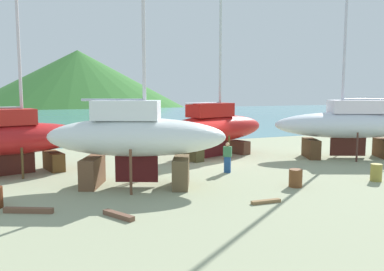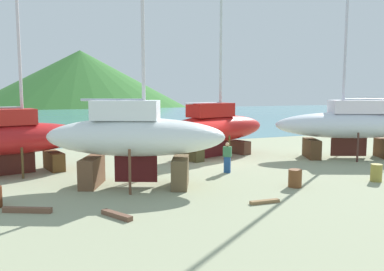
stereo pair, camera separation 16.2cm
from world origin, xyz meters
TOP-DOWN VIEW (x-y plane):
  - ground_plane at (0.00, -2.22)m, footprint 46.25×46.25m
  - sea_water at (0.00, 42.05)m, footprint 152.57×65.41m
  - headland_hill at (4.47, 109.18)m, footprint 129.12×129.12m
  - sailboat_large_starboard at (-6.10, -4.52)m, footprint 8.61×5.80m
  - sailboat_mid_port at (0.83, 1.44)m, footprint 8.96×4.92m
  - sailboat_small_center at (8.84, -2.28)m, footprint 9.95×6.35m
  - sailboat_far_slipway at (-11.30, 0.42)m, footprint 8.06×4.12m
  - worker at (-0.78, -3.46)m, footprint 0.49×0.47m
  - barrel_rust_mid at (-4.14, 4.05)m, footprint 0.63×0.63m
  - barrel_tipped_center at (5.02, -8.03)m, footprint 0.70×0.70m
  - barrel_tipped_left at (-7.08, 1.72)m, footprint 0.92×1.10m
  - barrel_blue_faded at (0.65, -7.47)m, footprint 0.73×0.73m
  - timber_short_skew at (-2.07, -9.20)m, footprint 1.25×0.28m
  - timber_long_fore at (-7.82, -8.73)m, footprint 0.89×1.37m
  - timber_long_aft at (-10.72, -6.95)m, footprint 1.72×0.97m

SIDE VIEW (x-z plane):
  - ground_plane at x=0.00m, z-range 0.00..0.00m
  - sea_water at x=0.00m, z-range 0.00..0.00m
  - headland_hill at x=4.47m, z-range -17.22..17.22m
  - timber_short_skew at x=-2.07m, z-range 0.00..0.13m
  - timber_long_fore at x=-7.82m, z-range 0.00..0.17m
  - timber_long_aft at x=-10.72m, z-range 0.00..0.20m
  - barrel_tipped_left at x=-7.08m, z-range 0.00..0.58m
  - barrel_rust_mid at x=-4.14m, z-range 0.00..0.76m
  - barrel_blue_faded at x=0.65m, z-range 0.00..0.82m
  - barrel_tipped_center at x=5.02m, z-range 0.00..0.85m
  - worker at x=-0.78m, z-range 0.03..1.68m
  - sailboat_far_slipway at x=-11.30m, z-range -4.60..8.49m
  - sailboat_mid_port at x=0.83m, z-range -4.29..8.21m
  - sailboat_small_center at x=8.84m, z-range -6.26..10.72m
  - sailboat_large_starboard at x=-6.10m, z-range -5.21..9.83m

